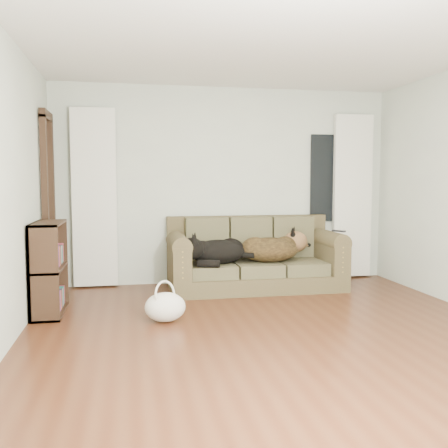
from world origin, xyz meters
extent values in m
plane|color=#421F10|center=(0.00, 0.00, 0.00)|extent=(5.00, 5.00, 0.00)
plane|color=white|center=(0.00, 0.00, 2.60)|extent=(5.00, 5.00, 0.00)
cube|color=beige|center=(0.00, 2.50, 1.30)|extent=(4.50, 0.04, 2.60)
cube|color=beige|center=(-2.25, 0.00, 1.30)|extent=(0.04, 5.00, 2.60)
cube|color=white|center=(-1.70, 2.42, 1.15)|extent=(0.55, 0.08, 2.25)
cube|color=white|center=(1.80, 2.42, 1.15)|extent=(0.55, 0.08, 2.25)
cube|color=black|center=(1.45, 2.47, 1.40)|extent=(0.50, 0.03, 1.20)
cube|color=black|center=(-2.20, 2.05, 1.05)|extent=(0.07, 0.60, 2.10)
cube|color=#3C3720|center=(0.29, 1.97, 0.45)|extent=(2.16, 0.93, 0.88)
ellipsoid|color=black|center=(-0.24, 1.88, 0.48)|extent=(0.77, 0.57, 0.30)
ellipsoid|color=black|center=(0.50, 1.94, 0.49)|extent=(0.81, 0.59, 0.34)
cube|color=black|center=(1.34, 1.81, 0.73)|extent=(0.14, 0.18, 0.02)
ellipsoid|color=silver|center=(-0.94, 0.68, 0.16)|extent=(0.48, 0.44, 0.29)
cube|color=black|center=(-2.09, 1.22, 0.50)|extent=(0.32, 0.77, 0.95)
camera|label=1|loc=(-1.28, -4.09, 1.37)|focal=40.00mm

